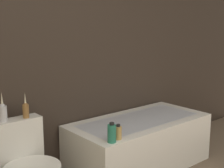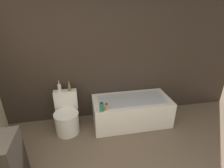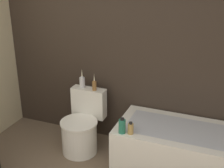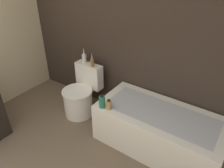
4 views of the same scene
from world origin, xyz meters
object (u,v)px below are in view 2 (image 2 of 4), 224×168
object	(u,v)px
vase_silver	(69,87)
shampoo_bottle_tall	(102,107)
vase_gold	(59,87)
toilet	(67,117)
shampoo_bottle_short	(107,107)
bathtub	(131,111)

from	to	relation	value
vase_silver	shampoo_bottle_tall	world-z (taller)	vase_silver
vase_gold	vase_silver	xyz separation A→B (m)	(0.18, -0.03, -0.01)
toilet	shampoo_bottle_short	world-z (taller)	toilet
toilet	vase_gold	world-z (taller)	vase_gold
toilet	vase_silver	bearing A→B (deg)	65.38
vase_gold	vase_silver	size ratio (longest dim) A/B	1.10
vase_gold	toilet	bearing A→B (deg)	-68.73
bathtub	shampoo_bottle_tall	distance (m)	0.77
toilet	bathtub	bearing A→B (deg)	0.73
bathtub	vase_silver	xyz separation A→B (m)	(-1.15, 0.18, 0.53)
vase_gold	shampoo_bottle_short	world-z (taller)	vase_gold
bathtub	shampoo_bottle_tall	world-z (taller)	shampoo_bottle_tall
bathtub	shampoo_bottle_short	world-z (taller)	shampoo_bottle_short
shampoo_bottle_short	shampoo_bottle_tall	bearing A→B (deg)	-168.21
bathtub	vase_gold	xyz separation A→B (m)	(-1.33, 0.21, 0.54)
vase_silver	shampoo_bottle_short	size ratio (longest dim) A/B	1.61
shampoo_bottle_tall	shampoo_bottle_short	world-z (taller)	shampoo_bottle_tall
toilet	shampoo_bottle_tall	world-z (taller)	toilet
vase_silver	bathtub	bearing A→B (deg)	-8.84
shampoo_bottle_tall	toilet	bearing A→B (deg)	155.47
vase_gold	shampoo_bottle_short	size ratio (longest dim) A/B	1.77
toilet	vase_silver	world-z (taller)	vase_silver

